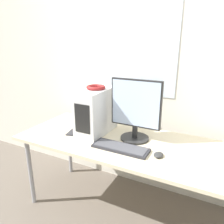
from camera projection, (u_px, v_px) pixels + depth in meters
The scene contains 8 objects.
wall_back at pixel (163, 58), 1.98m from camera, with size 8.00×0.07×2.70m.
desk at pixel (141, 150), 1.76m from camera, with size 2.10×0.75×0.71m.
pc_tower at pixel (96, 111), 1.92m from camera, with size 0.20×0.44×0.40m.
headphones at pixel (96, 87), 1.85m from camera, with size 0.16×0.16×0.03m.
monitor_main at pixel (136, 110), 1.76m from camera, with size 0.42×0.24×0.51m.
keyboard at pixel (121, 148), 1.67m from camera, with size 0.44×0.15×0.02m.
mouse at pixel (159, 155), 1.56m from camera, with size 0.07×0.09×0.03m.
cell_phone at pixel (73, 132), 1.97m from camera, with size 0.10×0.16×0.01m.
Camera 1 is at (0.51, -1.14, 1.50)m, focal length 35.00 mm.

